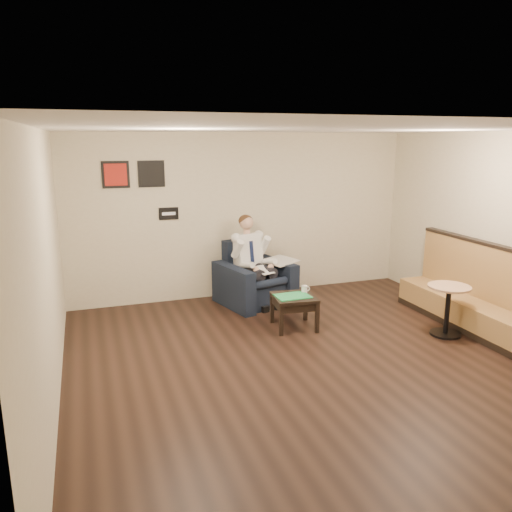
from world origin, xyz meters
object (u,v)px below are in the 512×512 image
object	(u,v)px
coffee_mug	(304,289)
smartphone	(294,292)
green_folder	(293,296)
cafe_table	(447,310)
seated_man	(260,264)
side_table	(294,312)
banquette	(466,285)
armchair	(255,274)

from	to	relation	value
coffee_mug	smartphone	bearing A→B (deg)	156.18
green_folder	cafe_table	size ratio (longest dim) A/B	0.67
seated_man	coffee_mug	size ratio (longest dim) A/B	13.75
side_table	cafe_table	xyz separation A→B (m)	(1.91, -0.96, 0.12)
side_table	banquette	bearing A→B (deg)	-16.39
side_table	banquette	xyz separation A→B (m)	(2.42, -0.71, 0.37)
seated_man	armchair	bearing A→B (deg)	90.00
armchair	seated_man	world-z (taller)	seated_man
seated_man	coffee_mug	distance (m)	1.08
armchair	green_folder	distance (m)	1.27
seated_man	green_folder	size ratio (longest dim) A/B	2.90
coffee_mug	banquette	distance (m)	2.36
green_folder	coffee_mug	distance (m)	0.27
armchair	smartphone	world-z (taller)	armchair
banquette	cafe_table	distance (m)	0.62
smartphone	banquette	xyz separation A→B (m)	(2.35, -0.88, 0.13)
armchair	cafe_table	size ratio (longest dim) A/B	1.47
coffee_mug	smartphone	xyz separation A→B (m)	(-0.13, 0.06, -0.05)
seated_man	coffee_mug	world-z (taller)	seated_man
cafe_table	armchair	bearing A→B (deg)	133.37
side_table	banquette	world-z (taller)	banquette
coffee_mug	cafe_table	xyz separation A→B (m)	(1.70, -1.06, -0.18)
green_folder	seated_man	bearing A→B (deg)	95.15
cafe_table	side_table	bearing A→B (deg)	153.33
green_folder	coffee_mug	size ratio (longest dim) A/B	4.74
seated_man	smartphone	size ratio (longest dim) A/B	9.33
green_folder	smartphone	size ratio (longest dim) A/B	3.21
seated_man	smartphone	world-z (taller)	seated_man
banquette	cafe_table	world-z (taller)	banquette
smartphone	seated_man	bearing A→B (deg)	119.18
seated_man	smartphone	xyz separation A→B (m)	(0.21, -0.95, -0.21)
cafe_table	seated_man	bearing A→B (deg)	134.62
armchair	smartphone	xyz separation A→B (m)	(0.24, -1.08, -0.02)
coffee_mug	smartphone	world-z (taller)	coffee_mug
green_folder	smartphone	bearing A→B (deg)	59.32
cafe_table	smartphone	bearing A→B (deg)	148.54
seated_man	cafe_table	bearing A→B (deg)	-60.32
armchair	cafe_table	bearing A→B (deg)	-61.57
armchair	smartphone	size ratio (longest dim) A/B	7.03
coffee_mug	cafe_table	distance (m)	2.02
banquette	green_folder	bearing A→B (deg)	164.21
coffee_mug	side_table	bearing A→B (deg)	-153.02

